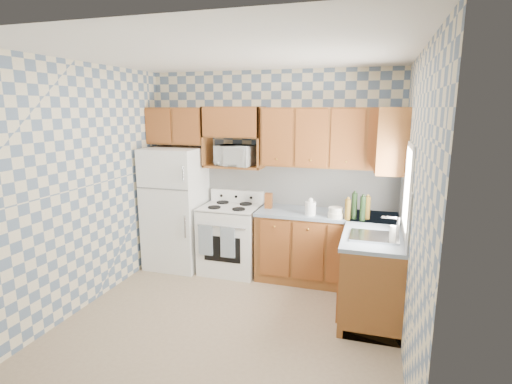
# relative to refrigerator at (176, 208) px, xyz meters

# --- Properties ---
(floor) EXTENTS (3.40, 3.40, 0.00)m
(floor) POSITION_rel_refrigerator_xyz_m (1.27, -1.25, -0.84)
(floor) COLOR #8C735A
(floor) RESTS_ON ground
(back_wall) EXTENTS (3.40, 0.02, 2.70)m
(back_wall) POSITION_rel_refrigerator_xyz_m (1.27, 0.35, 0.51)
(back_wall) COLOR slate
(back_wall) RESTS_ON ground
(right_wall) EXTENTS (0.02, 3.20, 2.70)m
(right_wall) POSITION_rel_refrigerator_xyz_m (2.97, -1.25, 0.51)
(right_wall) COLOR slate
(right_wall) RESTS_ON ground
(backsplash_back) EXTENTS (2.60, 0.02, 0.56)m
(backsplash_back) POSITION_rel_refrigerator_xyz_m (1.68, 0.34, 0.36)
(backsplash_back) COLOR white
(backsplash_back) RESTS_ON back_wall
(backsplash_right) EXTENTS (0.02, 1.60, 0.56)m
(backsplash_right) POSITION_rel_refrigerator_xyz_m (2.96, -0.45, 0.36)
(backsplash_right) COLOR white
(backsplash_right) RESTS_ON right_wall
(refrigerator) EXTENTS (0.75, 0.70, 1.68)m
(refrigerator) POSITION_rel_refrigerator_xyz_m (0.00, 0.00, 0.00)
(refrigerator) COLOR white
(refrigerator) RESTS_ON floor
(stove_body) EXTENTS (0.76, 0.65, 0.90)m
(stove_body) POSITION_rel_refrigerator_xyz_m (0.80, 0.03, -0.39)
(stove_body) COLOR white
(stove_body) RESTS_ON floor
(cooktop) EXTENTS (0.76, 0.65, 0.02)m
(cooktop) POSITION_rel_refrigerator_xyz_m (0.80, 0.03, 0.07)
(cooktop) COLOR silver
(cooktop) RESTS_ON stove_body
(backguard) EXTENTS (0.76, 0.08, 0.17)m
(backguard) POSITION_rel_refrigerator_xyz_m (0.80, 0.30, 0.16)
(backguard) COLOR white
(backguard) RESTS_ON cooktop
(dish_towel_left) EXTENTS (0.19, 0.02, 0.40)m
(dish_towel_left) POSITION_rel_refrigerator_xyz_m (0.58, -0.32, -0.31)
(dish_towel_left) COLOR navy
(dish_towel_left) RESTS_ON stove_body
(dish_towel_right) EXTENTS (0.19, 0.02, 0.40)m
(dish_towel_right) POSITION_rel_refrigerator_xyz_m (0.89, -0.32, -0.31)
(dish_towel_right) COLOR navy
(dish_towel_right) RESTS_ON stove_body
(base_cabinets_back) EXTENTS (1.75, 0.60, 0.88)m
(base_cabinets_back) POSITION_rel_refrigerator_xyz_m (2.10, 0.05, -0.40)
(base_cabinets_back) COLOR brown
(base_cabinets_back) RESTS_ON floor
(base_cabinets_right) EXTENTS (0.60, 1.60, 0.88)m
(base_cabinets_right) POSITION_rel_refrigerator_xyz_m (2.67, -0.45, -0.40)
(base_cabinets_right) COLOR brown
(base_cabinets_right) RESTS_ON floor
(countertop_back) EXTENTS (1.77, 0.63, 0.04)m
(countertop_back) POSITION_rel_refrigerator_xyz_m (2.10, 0.05, 0.06)
(countertop_back) COLOR slate
(countertop_back) RESTS_ON base_cabinets_back
(countertop_right) EXTENTS (0.63, 1.60, 0.04)m
(countertop_right) POSITION_rel_refrigerator_xyz_m (2.67, -0.45, 0.06)
(countertop_right) COLOR slate
(countertop_right) RESTS_ON base_cabinets_right
(upper_cabinets_back) EXTENTS (1.75, 0.33, 0.74)m
(upper_cabinets_back) POSITION_rel_refrigerator_xyz_m (2.10, 0.19, 1.01)
(upper_cabinets_back) COLOR brown
(upper_cabinets_back) RESTS_ON back_wall
(upper_cabinets_fridge) EXTENTS (0.82, 0.33, 0.50)m
(upper_cabinets_fridge) POSITION_rel_refrigerator_xyz_m (-0.02, 0.19, 1.13)
(upper_cabinets_fridge) COLOR brown
(upper_cabinets_fridge) RESTS_ON back_wall
(upper_cabinets_right) EXTENTS (0.33, 0.70, 0.74)m
(upper_cabinets_right) POSITION_rel_refrigerator_xyz_m (2.81, 0.00, 1.01)
(upper_cabinets_right) COLOR brown
(upper_cabinets_right) RESTS_ON right_wall
(microwave_shelf) EXTENTS (0.80, 0.33, 0.03)m
(microwave_shelf) POSITION_rel_refrigerator_xyz_m (0.80, 0.19, 0.60)
(microwave_shelf) COLOR brown
(microwave_shelf) RESTS_ON back_wall
(microwave) EXTENTS (0.53, 0.40, 0.27)m
(microwave) POSITION_rel_refrigerator_xyz_m (0.83, 0.16, 0.75)
(microwave) COLOR white
(microwave) RESTS_ON microwave_shelf
(sink) EXTENTS (0.48, 0.40, 0.03)m
(sink) POSITION_rel_refrigerator_xyz_m (2.67, -0.80, 0.09)
(sink) COLOR #B7B7BC
(sink) RESTS_ON countertop_right
(window) EXTENTS (0.02, 0.66, 0.86)m
(window) POSITION_rel_refrigerator_xyz_m (2.96, -0.80, 0.61)
(window) COLOR silver
(window) RESTS_ON right_wall
(bottle_0) EXTENTS (0.07, 0.07, 0.31)m
(bottle_0) POSITION_rel_refrigerator_xyz_m (2.43, -0.14, 0.24)
(bottle_0) COLOR black
(bottle_0) RESTS_ON countertop_back
(bottle_1) EXTENTS (0.07, 0.07, 0.29)m
(bottle_1) POSITION_rel_refrigerator_xyz_m (2.53, -0.20, 0.22)
(bottle_1) COLOR black
(bottle_1) RESTS_ON countertop_back
(bottle_2) EXTENTS (0.07, 0.07, 0.27)m
(bottle_2) POSITION_rel_refrigerator_xyz_m (2.58, -0.10, 0.21)
(bottle_2) COLOR brown
(bottle_2) RESTS_ON countertop_back
(bottle_3) EXTENTS (0.07, 0.07, 0.25)m
(bottle_3) POSITION_rel_refrigerator_xyz_m (2.36, -0.21, 0.20)
(bottle_3) COLOR brown
(bottle_3) RESTS_ON countertop_back
(knife_block) EXTENTS (0.09, 0.09, 0.20)m
(knife_block) POSITION_rel_refrigerator_xyz_m (1.32, 0.07, 0.18)
(knife_block) COLOR brown
(knife_block) RESTS_ON countertop_back
(electric_kettle) EXTENTS (0.13, 0.13, 0.17)m
(electric_kettle) POSITION_rel_refrigerator_xyz_m (1.91, -0.13, 0.16)
(electric_kettle) COLOR white
(electric_kettle) RESTS_ON countertop_back
(food_containers) EXTENTS (0.19, 0.19, 0.13)m
(food_containers) POSITION_rel_refrigerator_xyz_m (2.22, -0.15, 0.14)
(food_containers) COLOR beige
(food_containers) RESTS_ON countertop_back
(soap_bottle) EXTENTS (0.06, 0.06, 0.17)m
(soap_bottle) POSITION_rel_refrigerator_xyz_m (2.84, -0.92, 0.17)
(soap_bottle) COLOR beige
(soap_bottle) RESTS_ON countertop_right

